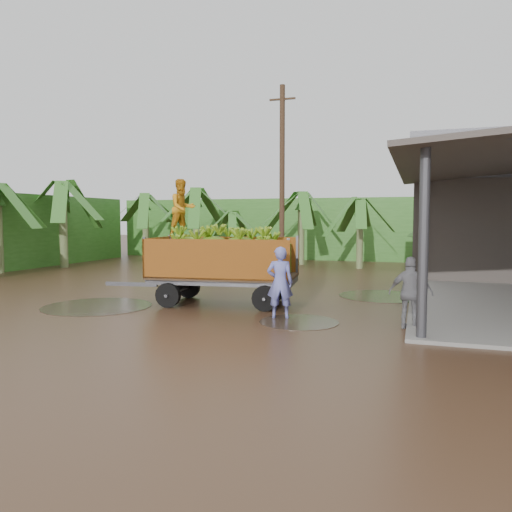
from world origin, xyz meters
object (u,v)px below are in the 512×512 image
(man_blue, at_px, (280,282))
(man_grey, at_px, (411,293))
(utility_pole, at_px, (282,178))
(banana_trailer, at_px, (222,260))

(man_blue, distance_m, man_grey, 3.05)
(man_blue, height_order, utility_pole, utility_pole)
(banana_trailer, xyz_separation_m, man_grey, (5.14, -1.71, -0.46))
(man_blue, xyz_separation_m, man_grey, (3.04, -0.25, -0.08))
(man_blue, bearing_deg, utility_pole, -88.97)
(banana_trailer, bearing_deg, man_grey, -24.82)
(utility_pole, bearing_deg, banana_trailer, -85.55)
(man_blue, bearing_deg, banana_trailer, -48.65)
(man_grey, bearing_deg, utility_pole, -58.13)
(banana_trailer, height_order, man_grey, banana_trailer)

